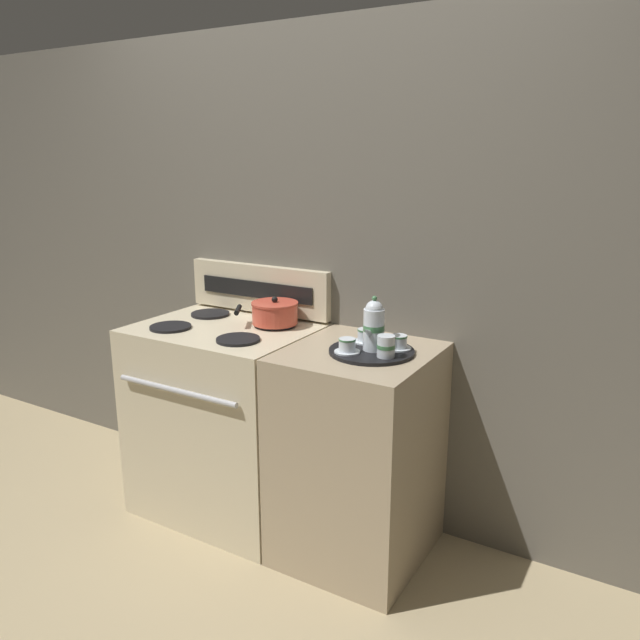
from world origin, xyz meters
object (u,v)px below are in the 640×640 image
Objects in this scene: teapot at (374,325)px; teacup_right at (347,346)px; stove at (227,419)px; creamer_jug at (386,346)px; teacup_front at (399,342)px; saucepan at (274,313)px; teacup_left at (366,336)px; serving_tray at (372,351)px.

teapot is 0.13m from teacup_right.
creamer_jug is (0.82, -0.05, 0.50)m from stove.
teacup_front is at bearing 4.26° from stove.
saucepan is at bearing 35.68° from stove.
teapot is 2.15× the size of teacup_right.
teacup_left is 0.16m from teacup_right.
teapot is at bearing -13.57° from saucepan.
stove is 0.97m from creamer_jug.
teapot is at bearing -0.03° from stove.
serving_tray is at bearing 0.28° from stove.
teacup_front is at bearing 33.62° from serving_tray.
teacup_left is 0.20m from creamer_jug.
teapot is 0.12m from teacup_front.
creamer_jug is at bearing -16.44° from saucepan.
saucepan is 3.48× the size of creamer_jug.
saucepan is 2.88× the size of teacup_front.
teacup_left is (0.49, -0.06, -0.02)m from saucepan.
teacup_right reaches higher than stove.
creamer_jug is at bearing -34.27° from teapot.
stove is at bearing -175.74° from teacup_front.
serving_tray is 3.34× the size of teacup_left.
stove is 0.56m from saucepan.
teacup_left is (-0.07, 0.07, 0.03)m from serving_tray.
stove is 0.87m from serving_tray.
teacup_left is (0.67, 0.08, 0.49)m from stove.
serving_tray is at bearing -48.55° from teacup_left.
teacup_left is 1.00× the size of teacup_front.
teacup_front is (0.15, 0.14, 0.00)m from teacup_right.
saucepan is 0.64m from teacup_front.
saucepan reaches higher than teacup_front.
teapot is (0.01, -0.00, 0.11)m from serving_tray.
teapot is (0.75, -0.00, 0.56)m from stove.
saucepan is (0.19, 0.13, 0.51)m from stove.
teapot is (0.56, -0.13, 0.05)m from saucepan.
creamer_jug is (0.64, -0.19, -0.01)m from saucepan.
teacup_front is (0.64, -0.07, -0.02)m from saucepan.
teacup_left is (-0.07, 0.08, -0.07)m from teapot.
teacup_left and teacup_right have the same top height.
stove is 0.84m from teacup_right.
teapot reaches higher than teacup_front.
saucepan reaches higher than creamer_jug.
creamer_jug is (0.15, 0.03, 0.01)m from teacup_right.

